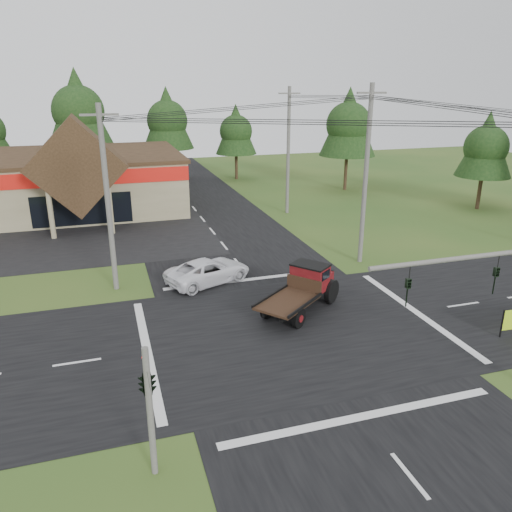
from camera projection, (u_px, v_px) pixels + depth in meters
name	position (u px, v px, depth m)	size (l,w,h in m)	color
ground	(292.00, 331.00, 24.43)	(120.00, 120.00, 0.00)	#2B4F1C
road_ns	(292.00, 330.00, 24.42)	(12.00, 120.00, 0.02)	black
road_ew	(292.00, 330.00, 24.42)	(120.00, 12.00, 0.02)	black
parking_apron	(28.00, 243.00, 37.63)	(28.00, 14.00, 0.02)	black
cvs_building	(17.00, 183.00, 45.77)	(30.40, 18.20, 9.19)	gray
traffic_signal_corner	(146.00, 371.00, 14.56)	(0.53, 2.48, 4.40)	#595651
utility_pole_nw	(108.00, 199.00, 27.62)	(2.00, 0.30, 10.50)	#595651
utility_pole_ne	(366.00, 175.00, 31.94)	(2.00, 0.30, 11.50)	#595651
utility_pole_n	(288.00, 150.00, 44.61)	(2.00, 0.30, 11.20)	#595651
tree_row_c	(78.00, 109.00, 55.71)	(7.28, 7.28, 13.13)	#332316
tree_row_d	(167.00, 119.00, 59.86)	(6.16, 6.16, 11.11)	#332316
tree_row_e	(236.00, 130.00, 60.74)	(5.04, 5.04, 9.09)	#332316
tree_side_ne	(349.00, 122.00, 54.08)	(6.16, 6.16, 11.11)	#332316
tree_side_e_near	(486.00, 145.00, 45.95)	(5.04, 5.04, 9.09)	#332316
antique_flatbed_truck	(299.00, 291.00, 26.12)	(2.16, 5.65, 2.36)	#500B0E
white_pickup	(208.00, 271.00, 30.11)	(2.43, 5.28, 1.47)	white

